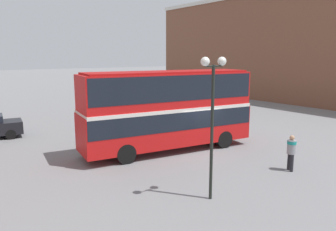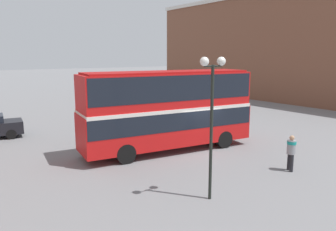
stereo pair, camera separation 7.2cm
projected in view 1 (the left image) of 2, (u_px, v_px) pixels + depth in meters
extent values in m
plane|color=slate|center=(196.00, 150.00, 19.30)|extent=(240.00, 240.00, 0.00)
cube|color=brown|center=(277.00, 49.00, 42.15)|extent=(8.28, 37.16, 12.60)
cube|color=red|center=(168.00, 126.00, 19.01)|extent=(10.39, 3.98, 2.05)
cube|color=red|center=(168.00, 91.00, 18.64)|extent=(10.23, 3.88, 2.04)
cube|color=black|center=(168.00, 118.00, 18.93)|extent=(10.29, 3.99, 1.01)
cube|color=black|center=(168.00, 87.00, 18.60)|extent=(10.08, 3.89, 1.39)
cube|color=silver|center=(168.00, 108.00, 18.82)|extent=(10.29, 3.99, 0.20)
cube|color=#A91111|center=(168.00, 72.00, 18.45)|extent=(9.75, 3.64, 0.10)
cylinder|color=black|center=(203.00, 132.00, 21.65)|extent=(1.08, 0.45, 1.04)
cylinder|color=black|center=(224.00, 139.00, 19.72)|extent=(1.08, 0.45, 1.04)
cylinder|color=black|center=(112.00, 144.00, 18.75)|extent=(1.08, 0.45, 1.04)
cylinder|color=black|center=(126.00, 154.00, 16.82)|extent=(1.08, 0.45, 1.04)
cylinder|color=#232328|center=(292.00, 163.00, 15.68)|extent=(0.16, 0.16, 0.85)
cylinder|color=#232328|center=(289.00, 161.00, 15.94)|extent=(0.16, 0.16, 0.85)
cylinder|color=gray|center=(291.00, 147.00, 15.67)|extent=(0.55, 0.55, 0.67)
cylinder|color=teal|center=(292.00, 143.00, 15.63)|extent=(0.59, 0.59, 0.15)
sphere|color=tan|center=(292.00, 138.00, 15.59)|extent=(0.23, 0.23, 0.23)
cylinder|color=black|center=(10.00, 129.00, 23.19)|extent=(0.69, 0.31, 0.66)
cylinder|color=black|center=(11.00, 134.00, 21.75)|extent=(0.69, 0.31, 0.66)
cylinder|color=black|center=(212.00, 134.00, 12.32)|extent=(0.12, 0.12, 5.18)
cylinder|color=black|center=(214.00, 66.00, 11.86)|extent=(0.84, 0.06, 0.06)
sphere|color=white|center=(205.00, 62.00, 11.58)|extent=(0.34, 0.34, 0.34)
sphere|color=white|center=(222.00, 61.00, 12.07)|extent=(0.34, 0.34, 0.34)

